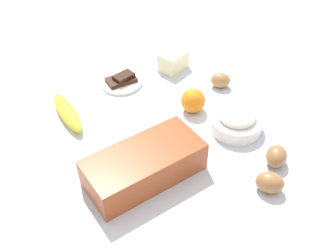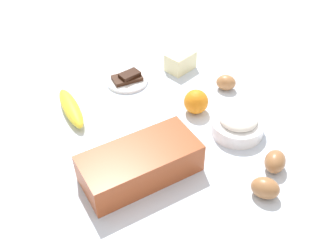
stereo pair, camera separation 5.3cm
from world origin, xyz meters
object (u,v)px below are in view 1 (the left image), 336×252
butter_block (173,61)px  egg_loose (270,183)px  flour_bowl (236,121)px  chocolate_plate (122,81)px  loaf_pan (144,164)px  egg_near_butter (220,80)px  egg_beside_bowl (276,156)px  orange_fruit (193,101)px  banana (67,112)px

butter_block → egg_loose: (-0.19, -0.52, -0.01)m
flour_bowl → chocolate_plate: 0.40m
loaf_pan → egg_near_butter: (0.41, 0.12, -0.02)m
flour_bowl → egg_near_butter: (0.12, 0.16, -0.01)m
egg_near_butter → egg_beside_bowl: size_ratio=0.91×
butter_block → egg_near_butter: (0.04, -0.17, -0.01)m
flour_bowl → egg_near_butter: flour_bowl is taller
orange_fruit → egg_beside_bowl: (-0.00, -0.29, -0.01)m
orange_fruit → butter_block: orange_fruit is taller
banana → egg_near_butter: (0.43, -0.20, 0.00)m
egg_beside_bowl → egg_near_butter: bearing=64.4°
egg_beside_bowl → banana: bearing=119.1°
egg_near_butter → egg_loose: egg_loose is taller
loaf_pan → egg_near_butter: size_ratio=4.90×
egg_beside_bowl → egg_loose: (-0.08, -0.04, -0.00)m
loaf_pan → egg_loose: bearing=-43.0°
loaf_pan → butter_block: loaf_pan is taller
banana → orange_fruit: 0.36m
flour_bowl → chocolate_plate: bearing=104.1°
flour_bowl → orange_fruit: 0.14m
butter_block → chocolate_plate: size_ratio=0.69×
loaf_pan → butter_block: 0.48m
orange_fruit → chocolate_plate: bearing=105.6°
orange_fruit → chocolate_plate: size_ratio=0.54×
flour_bowl → orange_fruit: bearing=101.2°
loaf_pan → banana: (-0.02, 0.32, -0.02)m
egg_near_butter → egg_beside_bowl: egg_beside_bowl is taller
egg_beside_bowl → egg_loose: size_ratio=1.01×
flour_bowl → chocolate_plate: flour_bowl is taller
egg_near_butter → egg_loose: bearing=-123.5°
flour_bowl → egg_beside_bowl: 0.15m
loaf_pan → egg_beside_bowl: (0.27, -0.19, -0.02)m
butter_block → egg_beside_bowl: size_ratio=1.35×
chocolate_plate → egg_near_butter: bearing=-45.9°
banana → egg_near_butter: egg_near_butter is taller
loaf_pan → egg_beside_bowl: 0.33m
egg_beside_bowl → chocolate_plate: 0.54m
egg_loose → egg_near_butter: bearing=56.5°
banana → egg_near_butter: bearing=-24.5°
orange_fruit → egg_near_butter: bearing=8.9°
butter_block → egg_beside_bowl: butter_block is taller
banana → orange_fruit: size_ratio=2.71×
banana → egg_loose: egg_loose is taller
loaf_pan → chocolate_plate: size_ratio=2.28×
egg_near_butter → chocolate_plate: (-0.22, 0.22, -0.01)m
butter_block → egg_loose: butter_block is taller
banana → butter_block: butter_block is taller
flour_bowl → egg_loose: (-0.11, -0.19, -0.00)m
egg_loose → loaf_pan: bearing=128.6°
egg_beside_bowl → flour_bowl: bearing=79.2°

